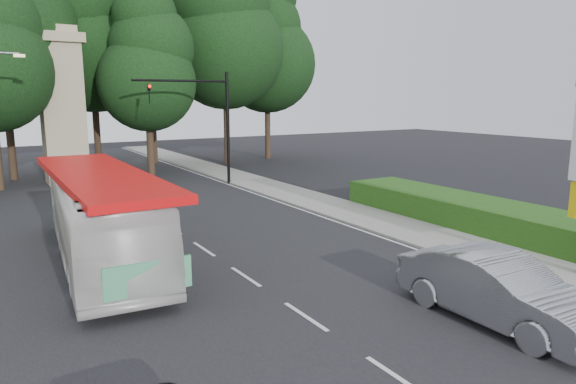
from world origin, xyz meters
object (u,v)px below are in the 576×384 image
sedan_silver (498,289)px  traffic_signal_mast (208,112)px  monument (62,105)px  transit_bus (101,217)px

sedan_silver → traffic_signal_mast: bearing=84.8°
traffic_signal_mast → sedan_silver: size_ratio=1.34×
monument → sedan_silver: monument is taller
sedan_silver → monument: bearing=100.8°
traffic_signal_mast → transit_bus: size_ratio=0.63×
monument → sedan_silver: size_ratio=1.88×
monument → sedan_silver: bearing=-78.2°
traffic_signal_mast → monument: bearing=142.0°
transit_bus → sedan_silver: bearing=-49.5°
traffic_signal_mast → monument: (-7.68, 6.00, 0.43)m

